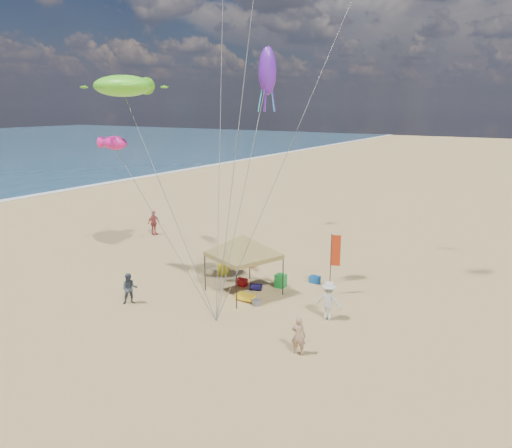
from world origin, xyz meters
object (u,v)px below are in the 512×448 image
(cooler_red, at_px, (242,282))
(chair_yellow, at_px, (223,268))
(chair_green, at_px, (281,281))
(feather_flag, at_px, (334,254))
(person_near_b, at_px, (130,289))
(person_far_a, at_px, (154,223))
(beach_cart, at_px, (245,297))
(person_near_a, at_px, (298,336))
(person_near_c, at_px, (329,301))
(canopy_tent, at_px, (243,237))
(cooler_blue, at_px, (315,279))

(cooler_red, relative_size, chair_yellow, 0.77)
(chair_green, bearing_deg, cooler_red, -153.44)
(feather_flag, height_order, person_near_b, feather_flag)
(feather_flag, height_order, person_far_a, feather_flag)
(chair_yellow, xyz_separation_m, beach_cart, (3.13, -2.48, -0.15))
(chair_green, distance_m, person_near_a, 7.03)
(chair_yellow, distance_m, person_near_c, 7.78)
(person_near_a, bearing_deg, chair_yellow, -49.21)
(person_far_a, bearing_deg, chair_green, -103.44)
(feather_flag, distance_m, beach_cart, 4.88)
(canopy_tent, bearing_deg, beach_cart, -52.06)
(person_near_a, relative_size, person_far_a, 0.86)
(canopy_tent, xyz_separation_m, feather_flag, (3.93, 2.24, -0.83))
(feather_flag, bearing_deg, cooler_blue, 146.74)
(cooler_red, xyz_separation_m, beach_cart, (1.26, -1.57, 0.01))
(cooler_blue, bearing_deg, canopy_tent, -127.71)
(canopy_tent, height_order, person_near_a, canopy_tent)
(canopy_tent, xyz_separation_m, chair_yellow, (-2.49, 1.67, -2.58))
(chair_green, xyz_separation_m, person_near_b, (-5.05, -5.75, 0.42))
(person_near_c, bearing_deg, person_near_b, 17.71)
(cooler_red, bearing_deg, person_near_b, -123.52)
(canopy_tent, xyz_separation_m, cooler_blue, (2.47, 3.20, -2.74))
(cooler_blue, xyz_separation_m, beach_cart, (-1.83, -4.02, 0.01))
(feather_flag, xyz_separation_m, chair_green, (-2.71, -0.57, -1.75))
(cooler_red, xyz_separation_m, person_near_b, (-3.20, -4.83, 0.58))
(feather_flag, relative_size, person_far_a, 1.74)
(canopy_tent, bearing_deg, person_near_c, -7.12)
(cooler_red, height_order, chair_green, chair_green)
(chair_yellow, bearing_deg, person_near_b, -103.08)
(cooler_red, height_order, person_near_b, person_near_b)
(chair_green, xyz_separation_m, chair_yellow, (-3.71, -0.01, 0.00))
(canopy_tent, height_order, chair_yellow, canopy_tent)
(cooler_red, xyz_separation_m, person_near_a, (5.84, -4.85, 0.59))
(person_near_b, relative_size, person_near_c, 0.86)
(person_near_c, bearing_deg, beach_cart, -1.17)
(beach_cart, height_order, person_near_b, person_near_b)
(canopy_tent, height_order, chair_green, canopy_tent)
(canopy_tent, distance_m, feather_flag, 4.60)
(person_near_a, bearing_deg, feather_flag, -90.94)
(chair_yellow, height_order, person_near_a, person_near_a)
(cooler_blue, relative_size, person_far_a, 0.30)
(cooler_red, relative_size, chair_green, 0.77)
(person_near_b, height_order, person_far_a, person_far_a)
(chair_yellow, xyz_separation_m, person_near_b, (-1.33, -5.74, 0.42))
(feather_flag, xyz_separation_m, chair_yellow, (-6.42, -0.58, -1.75))
(person_near_c, relative_size, person_far_a, 0.99)
(chair_green, bearing_deg, person_near_b, -131.25)
(cooler_blue, distance_m, person_near_a, 7.82)
(cooler_blue, relative_size, chair_yellow, 0.77)
(person_near_c, bearing_deg, chair_yellow, -20.95)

